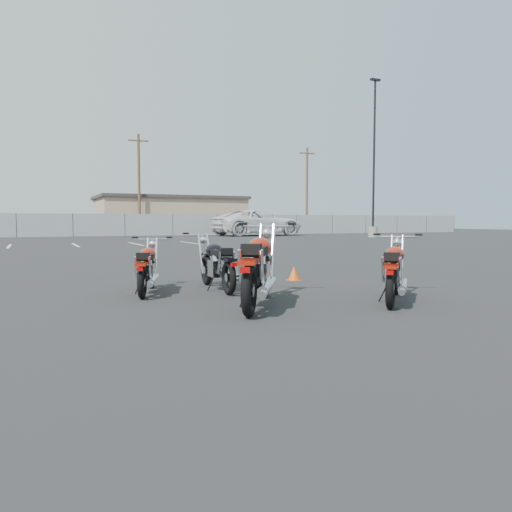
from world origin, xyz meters
name	(u,v)px	position (x,y,z in m)	size (l,w,h in m)	color
ground	(260,303)	(0.00, 0.00, 0.00)	(120.00, 120.00, 0.00)	black
motorcycle_front_red	(147,268)	(-1.29, 1.70, 0.42)	(0.98, 1.86, 0.92)	black
motorcycle_second_black	(218,264)	(-0.08, 1.61, 0.45)	(0.78, 2.02, 0.99)	black
motorcycle_third_red	(394,271)	(1.88, -0.69, 0.45)	(1.67, 1.75, 1.00)	black
motorcycle_rear_red	(259,268)	(-0.14, -0.23, 0.54)	(1.70, 2.27, 1.18)	black
training_cone_near	(294,273)	(1.81, 2.29, 0.14)	(0.24, 0.24, 0.29)	#EB560C
light_pole_east	(373,195)	(20.40, 23.93, 3.15)	(0.80, 0.70, 11.66)	gray
chainlink_fence	(73,225)	(0.00, 35.00, 0.90)	(80.06, 0.06, 1.80)	gray
tan_building_east	(169,215)	(10.00, 44.00, 1.86)	(14.40, 9.40, 3.70)	tan
utility_pole_c	(139,182)	(6.00, 39.00, 4.69)	(1.80, 0.24, 9.00)	#4E3424
utility_pole_d	(307,189)	(24.00, 40.00, 4.69)	(1.80, 0.24, 9.00)	#4E3424
parking_line_stripes	(43,246)	(-2.50, 20.00, 0.00)	(15.12, 4.00, 0.01)	silver
white_van	(258,215)	(14.22, 31.23, 1.68)	(8.86, 3.54, 3.37)	silver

